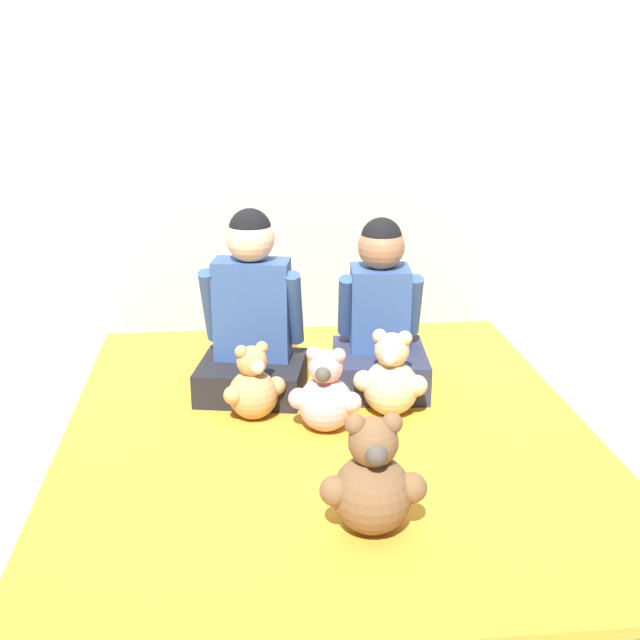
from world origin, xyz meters
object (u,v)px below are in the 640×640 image
at_px(teddy_bear_held_by_left_child, 253,387).
at_px(teddy_bear_between_children, 326,396).
at_px(child_on_left, 252,320).
at_px(teddy_bear_held_by_right_child, 391,379).
at_px(bed, 328,492).
at_px(child_on_right, 380,322).
at_px(teddy_bear_at_foot_of_bed, 372,483).

relative_size(teddy_bear_held_by_left_child, teddy_bear_between_children, 0.93).
xyz_separation_m(child_on_left, teddy_bear_held_by_right_child, (0.45, -0.24, -0.14)).
height_order(bed, teddy_bear_held_by_right_child, teddy_bear_held_by_right_child).
xyz_separation_m(child_on_left, teddy_bear_between_children, (0.22, -0.34, -0.14)).
height_order(bed, child_on_right, child_on_right).
relative_size(bed, child_on_right, 3.29).
relative_size(child_on_left, child_on_right, 1.07).
height_order(teddy_bear_held_by_right_child, teddy_bear_between_children, teddy_bear_held_by_right_child).
distance_m(bed, teddy_bear_at_foot_of_bed, 0.68).
distance_m(bed, teddy_bear_held_by_right_child, 0.42).
height_order(child_on_left, teddy_bear_between_children, child_on_left).
bearing_deg(child_on_left, child_on_right, 11.47).
distance_m(teddy_bear_held_by_right_child, teddy_bear_at_foot_of_bed, 0.69).
height_order(child_on_left, teddy_bear_held_by_right_child, child_on_left).
xyz_separation_m(child_on_right, teddy_bear_held_by_left_child, (-0.45, -0.23, -0.13)).
bearing_deg(teddy_bear_held_by_right_child, child_on_left, 170.22).
bearing_deg(teddy_bear_at_foot_of_bed, teddy_bear_between_children, 96.97).
bearing_deg(child_on_right, teddy_bear_held_by_left_child, -148.41).
distance_m(bed, teddy_bear_between_children, 0.35).
bearing_deg(teddy_bear_held_by_left_child, child_on_left, 65.39).
height_order(teddy_bear_held_by_left_child, teddy_bear_at_foot_of_bed, teddy_bear_at_foot_of_bed).
bearing_deg(teddy_bear_at_foot_of_bed, child_on_right, 80.55).
distance_m(teddy_bear_held_by_right_child, teddy_bear_between_children, 0.25).
bearing_deg(bed, teddy_bear_at_foot_of_bed, -85.54).
xyz_separation_m(child_on_left, child_on_right, (0.45, 0.00, -0.02)).
xyz_separation_m(teddy_bear_between_children, teddy_bear_at_foot_of_bed, (0.05, -0.56, 0.02)).
relative_size(bed, teddy_bear_between_children, 7.13).
bearing_deg(teddy_bear_between_children, bed, 53.07).
distance_m(teddy_bear_held_by_left_child, teddy_bear_held_by_right_child, 0.45).
relative_size(bed, teddy_bear_held_by_left_child, 7.70).
relative_size(teddy_bear_between_children, teddy_bear_at_foot_of_bed, 0.87).
bearing_deg(teddy_bear_held_by_right_child, teddy_bear_held_by_left_child, -163.34).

